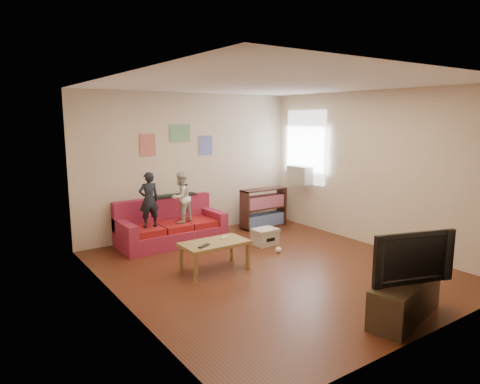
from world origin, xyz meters
TOP-DOWN VIEW (x-y plane):
  - room_shell at (0.00, 0.00)m, footprint 4.52×5.02m
  - sofa at (-0.66, 2.06)m, footprint 1.88×0.86m
  - child_a at (-1.11, 1.90)m, footprint 0.36×0.25m
  - child_b at (-0.51, 1.90)m, footprint 0.54×0.49m
  - coffee_table at (-0.74, 0.38)m, footprint 0.98×0.54m
  - remote at (-0.99, 0.26)m, footprint 0.21×0.14m
  - game_controller at (-0.54, 0.43)m, footprint 0.15×0.07m
  - bookshelf at (1.44, 2.03)m, footprint 1.00×0.30m
  - window at (2.22, 1.65)m, footprint 0.04×1.08m
  - ac_unit at (2.10, 1.65)m, footprint 0.28×0.55m
  - artwork_left at (-0.85, 2.48)m, footprint 0.30×0.01m
  - artwork_center at (-0.20, 2.48)m, footprint 0.42×0.01m
  - artwork_right at (0.35, 2.48)m, footprint 0.30×0.01m
  - file_box at (0.67, 0.99)m, footprint 0.43×0.33m
  - tv_stand at (0.23, -2.13)m, footprint 1.24×0.67m
  - television at (0.23, -2.13)m, footprint 1.00×0.43m
  - tissue at (0.58, 0.51)m, footprint 0.12×0.12m

SIDE VIEW (x-z plane):
  - tissue at x=0.58m, z-range 0.00..0.10m
  - file_box at x=0.67m, z-range 0.00..0.30m
  - tv_stand at x=0.23m, z-range 0.00..0.44m
  - sofa at x=-0.66m, z-range -0.14..0.69m
  - bookshelf at x=1.44m, z-range -0.04..0.76m
  - coffee_table at x=-0.74m, z-range 0.16..0.60m
  - remote at x=-0.99m, z-range 0.44..0.47m
  - game_controller at x=-0.54m, z-range 0.44..0.47m
  - television at x=0.23m, z-range 0.44..1.03m
  - child_b at x=-0.51m, z-range 0.39..1.30m
  - child_a at x=-1.11m, z-range 0.39..1.34m
  - ac_unit at x=2.10m, z-range 0.91..1.26m
  - room_shell at x=0.00m, z-range -0.01..2.71m
  - window at x=2.22m, z-range 0.90..2.38m
  - artwork_right at x=0.35m, z-range 1.51..1.89m
  - artwork_left at x=-0.85m, z-range 1.55..1.95m
  - artwork_center at x=-0.20m, z-range 1.79..2.11m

